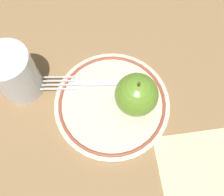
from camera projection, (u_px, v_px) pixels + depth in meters
name	position (u px, v px, depth m)	size (l,w,h in m)	color
ground_plane	(114.00, 96.00, 0.46)	(2.00, 2.00, 0.00)	olive
plate	(112.00, 104.00, 0.45)	(0.21, 0.21, 0.01)	beige
apple_red_whole	(136.00, 95.00, 0.41)	(0.07, 0.07, 0.08)	olive
fork	(93.00, 83.00, 0.45)	(0.19, 0.08, 0.00)	silver
drinking_glass	(15.00, 74.00, 0.42)	(0.08, 0.08, 0.10)	silver
napkin_folded	(207.00, 167.00, 0.41)	(0.16, 0.12, 0.01)	beige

